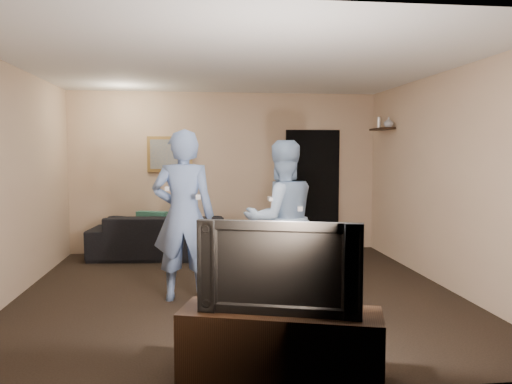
{
  "coord_description": "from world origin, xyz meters",
  "views": [
    {
      "loc": [
        -0.46,
        -5.69,
        1.63
      ],
      "look_at": [
        0.24,
        0.3,
        1.15
      ],
      "focal_mm": 35.0,
      "sensor_mm": 36.0,
      "label": 1
    }
  ],
  "objects": [
    {
      "name": "ground",
      "position": [
        0.0,
        0.0,
        0.0
      ],
      "size": [
        5.0,
        5.0,
        0.0
      ],
      "primitive_type": "plane",
      "color": "black",
      "rests_on": "ground"
    },
    {
      "name": "ceiling",
      "position": [
        0.0,
        0.0,
        2.6
      ],
      "size": [
        5.0,
        5.0,
        0.04
      ],
      "primitive_type": "cube",
      "color": "silver",
      "rests_on": "wall_back"
    },
    {
      "name": "wall_back",
      "position": [
        0.0,
        2.5,
        1.3
      ],
      "size": [
        5.0,
        0.04,
        2.6
      ],
      "primitive_type": "cube",
      "color": "tan",
      "rests_on": "ground"
    },
    {
      "name": "wall_front",
      "position": [
        0.0,
        -2.5,
        1.3
      ],
      "size": [
        5.0,
        0.04,
        2.6
      ],
      "primitive_type": "cube",
      "color": "tan",
      "rests_on": "ground"
    },
    {
      "name": "wall_left",
      "position": [
        -2.5,
        0.0,
        1.3
      ],
      "size": [
        0.04,
        5.0,
        2.6
      ],
      "primitive_type": "cube",
      "color": "tan",
      "rests_on": "ground"
    },
    {
      "name": "wall_right",
      "position": [
        2.5,
        0.0,
        1.3
      ],
      "size": [
        0.04,
        5.0,
        2.6
      ],
      "primitive_type": "cube",
      "color": "tan",
      "rests_on": "ground"
    },
    {
      "name": "sofa",
      "position": [
        -0.93,
        2.08,
        0.34
      ],
      "size": [
        2.39,
        1.12,
        0.68
      ],
      "primitive_type": "imported",
      "rotation": [
        0.0,
        0.0,
        3.05
      ],
      "color": "black",
      "rests_on": "ground"
    },
    {
      "name": "throw_pillow",
      "position": [
        -1.16,
        2.08,
        0.48
      ],
      "size": [
        0.5,
        0.31,
        0.48
      ],
      "primitive_type": "cube",
      "rotation": [
        0.0,
        0.0,
        -0.37
      ],
      "color": "#1B5143",
      "rests_on": "sofa"
    },
    {
      "name": "painting_frame",
      "position": [
        -0.9,
        2.48,
        1.6
      ],
      "size": [
        0.72,
        0.05,
        0.57
      ],
      "primitive_type": "cube",
      "color": "olive",
      "rests_on": "wall_back"
    },
    {
      "name": "painting_canvas",
      "position": [
        -0.9,
        2.45,
        1.6
      ],
      "size": [
        0.62,
        0.01,
        0.47
      ],
      "primitive_type": "cube",
      "color": "slate",
      "rests_on": "painting_frame"
    },
    {
      "name": "doorway",
      "position": [
        1.45,
        2.47,
        1.0
      ],
      "size": [
        0.9,
        0.06,
        2.0
      ],
      "primitive_type": "cube",
      "color": "black",
      "rests_on": "ground"
    },
    {
      "name": "light_switch",
      "position": [
        0.85,
        2.48,
        1.3
      ],
      "size": [
        0.08,
        0.02,
        0.12
      ],
      "primitive_type": "cube",
      "color": "silver",
      "rests_on": "wall_back"
    },
    {
      "name": "wall_shelf",
      "position": [
        2.39,
        1.8,
        1.99
      ],
      "size": [
        0.2,
        0.6,
        0.03
      ],
      "primitive_type": "cube",
      "color": "black",
      "rests_on": "wall_right"
    },
    {
      "name": "shelf_vase",
      "position": [
        2.39,
        1.54,
        2.08
      ],
      "size": [
        0.15,
        0.15,
        0.15
      ],
      "primitive_type": "imported",
      "rotation": [
        0.0,
        0.0,
        -0.05
      ],
      "color": "#A4A5A9",
      "rests_on": "wall_shelf"
    },
    {
      "name": "shelf_figurine",
      "position": [
        2.39,
        1.94,
        2.09
      ],
      "size": [
        0.06,
        0.06,
        0.18
      ],
      "primitive_type": "cylinder",
      "color": "white",
      "rests_on": "wall_shelf"
    },
    {
      "name": "tv_console",
      "position": [
        0.12,
        -2.26,
        0.25
      ],
      "size": [
        1.51,
        0.86,
        0.51
      ],
      "primitive_type": "cube",
      "rotation": [
        0.0,
        0.0,
        -0.29
      ],
      "color": "black",
      "rests_on": "ground"
    },
    {
      "name": "television",
      "position": [
        0.12,
        -2.26,
        0.83
      ],
      "size": [
        1.14,
        0.47,
        0.66
      ],
      "primitive_type": "imported",
      "rotation": [
        0.0,
        0.0,
        -0.29
      ],
      "color": "black",
      "rests_on": "tv_console"
    },
    {
      "name": "wii_player_left",
      "position": [
        -0.62,
        -0.21,
        0.94
      ],
      "size": [
        0.71,
        0.54,
        1.88
      ],
      "color": "#708DC3",
      "rests_on": "ground"
    },
    {
      "name": "wii_player_right",
      "position": [
        0.47,
        -0.23,
        0.88
      ],
      "size": [
        0.97,
        0.82,
        1.76
      ],
      "color": "#8EADCF",
      "rests_on": "ground"
    }
  ]
}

